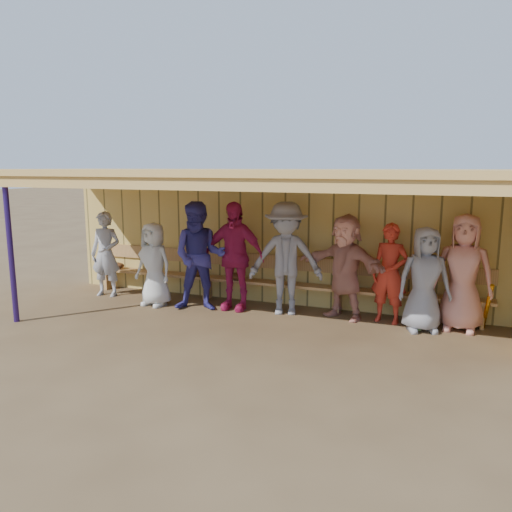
{
  "coord_description": "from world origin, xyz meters",
  "views": [
    {
      "loc": [
        3.01,
        -7.39,
        2.54
      ],
      "look_at": [
        0.0,
        0.35,
        1.05
      ],
      "focal_mm": 35.0,
      "sensor_mm": 36.0,
      "label": 1
    }
  ],
  "objects_px": {
    "player_e": "(286,259)",
    "player_extra": "(424,280)",
    "player_a": "(106,254)",
    "player_h": "(463,273)",
    "player_f": "(345,267)",
    "player_g": "(390,273)",
    "player_c": "(199,256)",
    "player_b": "(154,264)",
    "bench": "(271,277)",
    "player_d": "(234,256)"
  },
  "relations": [
    {
      "from": "player_a",
      "to": "player_f",
      "type": "xyz_separation_m",
      "value": [
        4.7,
        0.23,
        0.05
      ]
    },
    {
      "from": "player_f",
      "to": "bench",
      "type": "relative_size",
      "value": 0.23
    },
    {
      "from": "player_c",
      "to": "player_h",
      "type": "bearing_deg",
      "value": -11.25
    },
    {
      "from": "player_f",
      "to": "bench",
      "type": "xyz_separation_m",
      "value": [
        -1.43,
        0.32,
        -0.36
      ]
    },
    {
      "from": "player_e",
      "to": "player_extra",
      "type": "bearing_deg",
      "value": -18.76
    },
    {
      "from": "player_a",
      "to": "player_e",
      "type": "xyz_separation_m",
      "value": [
        3.69,
        0.11,
        0.14
      ]
    },
    {
      "from": "player_h",
      "to": "player_extra",
      "type": "distance_m",
      "value": 0.62
    },
    {
      "from": "player_c",
      "to": "player_extra",
      "type": "relative_size",
      "value": 1.18
    },
    {
      "from": "player_b",
      "to": "player_a",
      "type": "bearing_deg",
      "value": 176.55
    },
    {
      "from": "player_a",
      "to": "player_b",
      "type": "relative_size",
      "value": 1.09
    },
    {
      "from": "player_d",
      "to": "player_e",
      "type": "height_order",
      "value": "player_e"
    },
    {
      "from": "player_d",
      "to": "player_extra",
      "type": "height_order",
      "value": "player_d"
    },
    {
      "from": "player_a",
      "to": "player_b",
      "type": "height_order",
      "value": "player_a"
    },
    {
      "from": "player_b",
      "to": "bench",
      "type": "relative_size",
      "value": 0.2
    },
    {
      "from": "player_c",
      "to": "player_f",
      "type": "distance_m",
      "value": 2.55
    },
    {
      "from": "player_d",
      "to": "player_extra",
      "type": "relative_size",
      "value": 1.18
    },
    {
      "from": "player_c",
      "to": "player_d",
      "type": "bearing_deg",
      "value": 8.53
    },
    {
      "from": "player_c",
      "to": "player_h",
      "type": "xyz_separation_m",
      "value": [
        4.34,
        0.46,
        -0.05
      ]
    },
    {
      "from": "player_c",
      "to": "player_e",
      "type": "height_order",
      "value": "player_e"
    },
    {
      "from": "player_a",
      "to": "player_d",
      "type": "bearing_deg",
      "value": -6.03
    },
    {
      "from": "player_f",
      "to": "player_e",
      "type": "bearing_deg",
      "value": -150.27
    },
    {
      "from": "player_c",
      "to": "bench",
      "type": "bearing_deg",
      "value": 18.25
    },
    {
      "from": "player_b",
      "to": "player_c",
      "type": "distance_m",
      "value": 0.94
    },
    {
      "from": "player_c",
      "to": "player_d",
      "type": "distance_m",
      "value": 0.61
    },
    {
      "from": "player_c",
      "to": "player_g",
      "type": "xyz_separation_m",
      "value": [
        3.24,
        0.46,
        -0.15
      ]
    },
    {
      "from": "player_b",
      "to": "bench",
      "type": "bearing_deg",
      "value": 30.11
    },
    {
      "from": "player_g",
      "to": "player_a",
      "type": "bearing_deg",
      "value": -166.34
    },
    {
      "from": "player_c",
      "to": "player_e",
      "type": "relative_size",
      "value": 0.99
    },
    {
      "from": "player_b",
      "to": "player_e",
      "type": "height_order",
      "value": "player_e"
    },
    {
      "from": "player_a",
      "to": "player_h",
      "type": "distance_m",
      "value": 6.53
    },
    {
      "from": "player_a",
      "to": "player_c",
      "type": "xyz_separation_m",
      "value": [
        2.19,
        -0.21,
        0.13
      ]
    },
    {
      "from": "player_e",
      "to": "bench",
      "type": "distance_m",
      "value": 0.77
    },
    {
      "from": "player_b",
      "to": "player_c",
      "type": "bearing_deg",
      "value": 10.62
    },
    {
      "from": "player_f",
      "to": "player_h",
      "type": "bearing_deg",
      "value": 23.23
    },
    {
      "from": "player_c",
      "to": "player_f",
      "type": "xyz_separation_m",
      "value": [
        2.51,
        0.45,
        -0.08
      ]
    },
    {
      "from": "player_f",
      "to": "bench",
      "type": "distance_m",
      "value": 1.51
    },
    {
      "from": "player_e",
      "to": "player_f",
      "type": "relative_size",
      "value": 1.1
    },
    {
      "from": "bench",
      "to": "player_f",
      "type": "bearing_deg",
      "value": -12.73
    },
    {
      "from": "player_f",
      "to": "player_g",
      "type": "relative_size",
      "value": 1.08
    },
    {
      "from": "player_d",
      "to": "bench",
      "type": "distance_m",
      "value": 0.85
    },
    {
      "from": "player_g",
      "to": "player_extra",
      "type": "xyz_separation_m",
      "value": [
        0.55,
        -0.26,
        -0.0
      ]
    },
    {
      "from": "player_e",
      "to": "bench",
      "type": "xyz_separation_m",
      "value": [
        -0.43,
        0.45,
        -0.45
      ]
    },
    {
      "from": "player_h",
      "to": "player_d",
      "type": "bearing_deg",
      "value": -172.34
    },
    {
      "from": "player_d",
      "to": "player_f",
      "type": "distance_m",
      "value": 1.97
    },
    {
      "from": "player_h",
      "to": "player_e",
      "type": "bearing_deg",
      "value": -172.45
    },
    {
      "from": "player_a",
      "to": "player_extra",
      "type": "bearing_deg",
      "value": -7.22
    },
    {
      "from": "player_g",
      "to": "player_h",
      "type": "bearing_deg",
      "value": 11.01
    },
    {
      "from": "player_f",
      "to": "player_h",
      "type": "distance_m",
      "value": 1.83
    },
    {
      "from": "bench",
      "to": "player_b",
      "type": "bearing_deg",
      "value": -157.85
    },
    {
      "from": "player_a",
      "to": "bench",
      "type": "relative_size",
      "value": 0.22
    }
  ]
}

